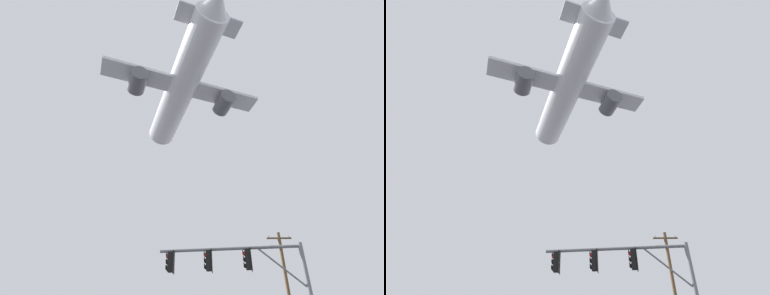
# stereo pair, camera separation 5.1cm
# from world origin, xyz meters

# --- Properties ---
(signal_pole_near) EXTENTS (6.78, 1.02, 5.67)m
(signal_pole_near) POSITION_xyz_m (2.96, 8.47, 4.43)
(signal_pole_near) COLOR slate
(signal_pole_near) RESTS_ON ground
(utility_pole) EXTENTS (2.20, 0.28, 10.50)m
(utility_pole) POSITION_xyz_m (8.21, 20.40, 5.56)
(utility_pole) COLOR brown
(utility_pole) RESTS_ON ground
(airplane) EXTENTS (21.45, 27.77, 7.75)m
(airplane) POSITION_xyz_m (-1.12, 22.52, 32.12)
(airplane) COLOR white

